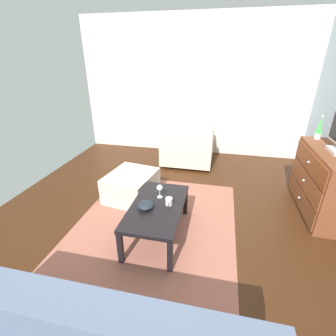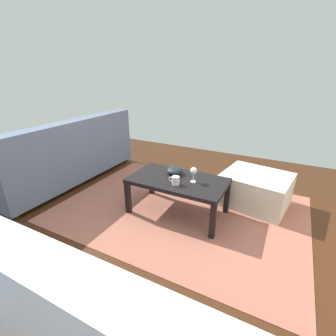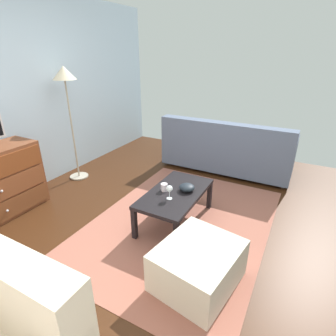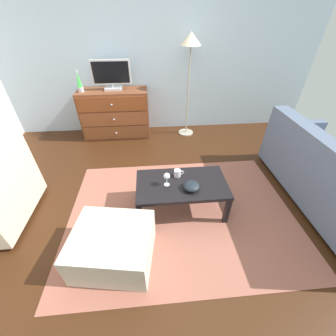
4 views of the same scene
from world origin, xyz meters
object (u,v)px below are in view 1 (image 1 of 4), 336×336
at_px(mug, 169,202).
at_px(armchair, 188,146).
at_px(ottoman, 131,186).
at_px(dresser, 324,182).
at_px(wine_glass, 160,188).
at_px(coffee_table, 157,209).
at_px(lava_lamp, 319,129).
at_px(bowl_decorative, 146,205).

height_order(mug, armchair, armchair).
bearing_deg(mug, ottoman, -134.26).
height_order(dresser, armchair, armchair).
relative_size(wine_glass, ottoman, 0.22).
bearing_deg(mug, wine_glass, -134.89).
distance_m(wine_glass, ottoman, 0.85).
height_order(coffee_table, ottoman, coffee_table).
xyz_separation_m(dresser, armchair, (-1.14, -1.91, -0.05)).
xyz_separation_m(wine_glass, armchair, (-1.90, 0.04, -0.15)).
distance_m(dresser, lava_lamp, 0.75).
relative_size(armchair, ottoman, 1.31).
xyz_separation_m(lava_lamp, wine_glass, (1.25, -1.91, -0.47)).
bearing_deg(armchair, wine_glass, -1.35).
distance_m(coffee_table, mug, 0.16).
relative_size(mug, bowl_decorative, 0.65).
xyz_separation_m(dresser, lava_lamp, (-0.49, -0.04, 0.56)).
bearing_deg(ottoman, dresser, 94.94).
bearing_deg(wine_glass, coffee_table, 3.76).
distance_m(lava_lamp, wine_glass, 2.33).
xyz_separation_m(bowl_decorative, armchair, (-2.16, 0.13, -0.07)).
xyz_separation_m(wine_glass, ottoman, (-0.54, -0.56, -0.33)).
distance_m(bowl_decorative, armchair, 2.16).
bearing_deg(bowl_decorative, coffee_table, 131.09).
height_order(mug, bowl_decorative, mug).
bearing_deg(armchair, mug, 2.54).
distance_m(lava_lamp, armchair, 2.07).
xyz_separation_m(dresser, wine_glass, (0.76, -1.96, 0.10)).
distance_m(dresser, ottoman, 2.54).
height_order(dresser, coffee_table, dresser).
height_order(lava_lamp, mug, lava_lamp).
relative_size(mug, ottoman, 0.16).
relative_size(dresser, mug, 10.31).
relative_size(dresser, lava_lamp, 3.56).
height_order(mug, ottoman, mug).
relative_size(coffee_table, mug, 8.77).
bearing_deg(bowl_decorative, lava_lamp, 126.91).
distance_m(bowl_decorative, ottoman, 0.96).
bearing_deg(bowl_decorative, armchair, 176.44).
relative_size(lava_lamp, coffee_table, 0.33).
height_order(coffee_table, wine_glass, wine_glass).
bearing_deg(bowl_decorative, wine_glass, 160.61).
bearing_deg(coffee_table, wine_glass, -176.24).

